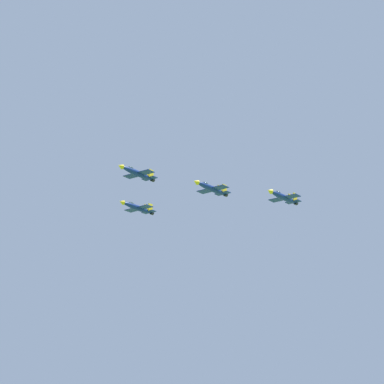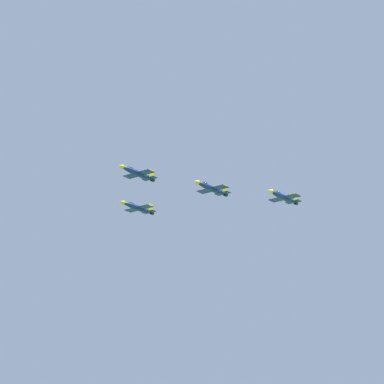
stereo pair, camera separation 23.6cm
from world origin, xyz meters
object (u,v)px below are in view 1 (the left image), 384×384
jet_left_wingman (211,188)px  jet_left_outer (283,197)px  jet_lead (137,173)px  jet_right_wingman (137,207)px

jet_left_wingman → jet_left_outer: (17.21, 15.48, -1.20)m
jet_lead → jet_left_wingman: jet_lead is taller
jet_lead → jet_left_outer: size_ratio=0.99×
jet_left_wingman → jet_left_outer: 23.17m
jet_lead → jet_right_wingman: (-12.50, 19.48, -3.69)m
jet_left_wingman → jet_right_wingman: 29.98m
jet_lead → jet_left_outer: 46.49m
jet_right_wingman → jet_left_wingman: bearing=90.5°
jet_left_outer → jet_lead: bearing=-39.8°
jet_lead → jet_left_outer: (34.42, 30.95, -4.39)m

